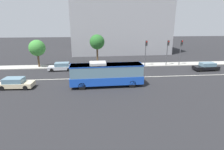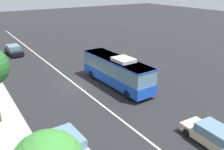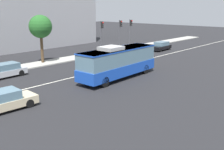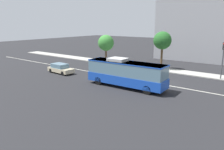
% 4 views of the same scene
% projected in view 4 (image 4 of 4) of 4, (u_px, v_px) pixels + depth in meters
% --- Properties ---
extents(ground_plane, '(160.00, 160.00, 0.00)m').
position_uv_depth(ground_plane, '(157.00, 84.00, 28.38)').
color(ground_plane, black).
extents(sidewalk_kerb, '(80.00, 2.89, 0.14)m').
position_uv_depth(sidewalk_kerb, '(181.00, 72.00, 34.73)').
color(sidewalk_kerb, '#9E9B93').
rests_on(sidewalk_kerb, ground_plane).
extents(lane_centre_line, '(76.00, 0.16, 0.01)m').
position_uv_depth(lane_centre_line, '(157.00, 84.00, 28.37)').
color(lane_centre_line, silver).
rests_on(lane_centre_line, ground_plane).
extents(transit_bus, '(10.08, 2.84, 3.46)m').
position_uv_depth(transit_bus, '(126.00, 73.00, 26.51)').
color(transit_bus, '#1947B7').
rests_on(transit_bus, ground_plane).
extents(sedan_beige, '(4.58, 2.02, 1.46)m').
position_uv_depth(sedan_beige, '(60.00, 68.00, 34.19)').
color(sedan_beige, '#C6B793').
rests_on(sedan_beige, ground_plane).
extents(sedan_silver, '(4.56, 1.96, 1.46)m').
position_uv_depth(sedan_silver, '(118.00, 63.00, 38.43)').
color(sedan_silver, '#B7BABF').
rests_on(sedan_silver, ground_plane).
extents(traffic_light_near_corner, '(0.35, 0.62, 5.20)m').
position_uv_depth(traffic_light_near_corner, '(223.00, 54.00, 29.41)').
color(traffic_light_near_corner, '#47474C').
rests_on(traffic_light_near_corner, ground_plane).
extents(street_tree_kerbside_left, '(3.10, 3.10, 5.39)m').
position_uv_depth(street_tree_kerbside_left, '(106.00, 43.00, 42.65)').
color(street_tree_kerbside_left, '#4C3823').
rests_on(street_tree_kerbside_left, ground_plane).
extents(street_tree_kerbside_centre, '(2.95, 2.95, 6.30)m').
position_uv_depth(street_tree_kerbside_centre, '(162.00, 41.00, 35.96)').
color(street_tree_kerbside_centre, '#4C3823').
rests_on(street_tree_kerbside_centre, ground_plane).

